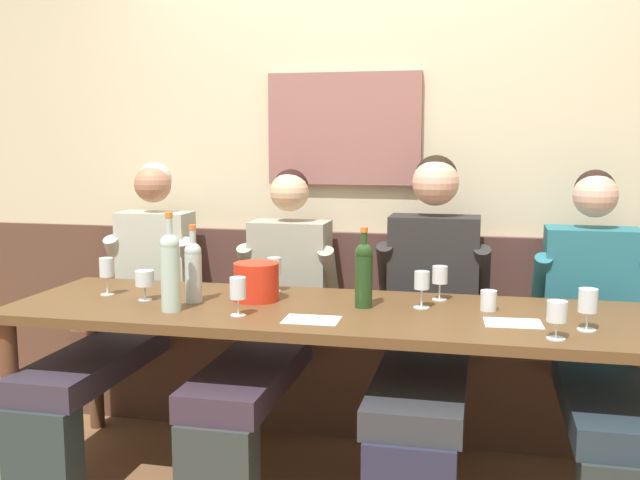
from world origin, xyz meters
TOP-DOWN VIEW (x-y plane):
  - room_wall_back at (-0.00, 1.09)m, footprint 6.80×0.12m
  - wood_wainscot_panel at (0.00, 1.04)m, footprint 6.80×0.03m
  - wall_bench at (0.00, 0.83)m, footprint 2.92×0.42m
  - dining_table at (0.00, 0.14)m, footprint 2.62×0.79m
  - person_center_right_seat at (-1.06, 0.46)m, footprint 0.48×1.23m
  - person_center_left_seat at (-0.34, 0.47)m, footprint 0.49×1.24m
  - person_right_seat at (0.38, 0.50)m, footprint 0.53×1.25m
  - person_left_seat at (1.09, 0.48)m, footprint 0.52×1.25m
  - ice_bucket at (-0.33, 0.22)m, footprint 0.19×0.19m
  - wine_bottle_amber_mid at (0.14, 0.20)m, footprint 0.07×0.07m
  - wine_bottle_green_tall at (-0.60, -0.04)m, footprint 0.08×0.08m
  - wine_bottle_clear_water at (-0.57, 0.13)m, footprint 0.07×0.07m
  - wine_glass_by_bottle at (0.97, 0.01)m, footprint 0.07×0.07m
  - wine_glass_right_end at (0.86, -0.13)m, footprint 0.07×0.07m
  - wine_glass_near_bucket at (0.43, 0.40)m, footprint 0.07×0.07m
  - wine_glass_center_rear at (-1.00, 0.18)m, footprint 0.06×0.06m
  - wine_glass_left_end at (-0.30, 0.42)m, footprint 0.06×0.06m
  - wine_glass_center_front at (-0.79, 0.12)m, footprint 0.08×0.08m
  - wine_glass_mid_right at (0.37, 0.23)m, footprint 0.06×0.06m
  - wine_glass_mid_left at (-0.31, -0.05)m, footprint 0.06×0.06m
  - water_tumbler_left at (0.63, 0.25)m, footprint 0.07×0.07m
  - tasting_sheet_left_guest at (-0.02, -0.06)m, footprint 0.21×0.15m
  - tasting_sheet_right_guest at (0.72, 0.06)m, footprint 0.22×0.16m

SIDE VIEW (x-z plane):
  - wall_bench at x=0.00m, z-range -0.19..0.75m
  - wood_wainscot_panel at x=0.00m, z-range 0.00..0.94m
  - person_center_left_seat at x=-0.34m, z-range -0.02..1.25m
  - person_center_right_seat at x=-1.06m, z-range -0.03..1.27m
  - person_left_seat at x=1.09m, z-range -0.02..1.26m
  - person_right_seat at x=0.38m, z-range -0.01..1.33m
  - dining_table at x=0.00m, z-range 0.30..1.04m
  - tasting_sheet_left_guest at x=-0.02m, z-range 0.74..0.74m
  - tasting_sheet_right_guest at x=0.72m, z-range 0.74..0.74m
  - water_tumbler_left at x=0.63m, z-range 0.74..0.82m
  - ice_bucket at x=-0.33m, z-range 0.74..0.90m
  - wine_glass_center_front at x=-0.79m, z-range 0.77..0.89m
  - wine_glass_right_end at x=0.86m, z-range 0.76..0.90m
  - wine_glass_mid_left at x=-0.31m, z-range 0.77..0.92m
  - wine_glass_near_bucket at x=0.43m, z-range 0.77..0.91m
  - wine_glass_by_bottle at x=0.97m, z-range 0.77..0.92m
  - wine_glass_mid_right at x=0.37m, z-range 0.77..0.92m
  - wine_glass_left_end at x=-0.30m, z-range 0.78..0.93m
  - wine_glass_center_rear at x=-1.00m, z-range 0.78..0.94m
  - wine_bottle_clear_water at x=-0.57m, z-range 0.72..1.04m
  - wine_bottle_amber_mid at x=0.14m, z-range 0.72..1.05m
  - wine_bottle_green_tall at x=-0.60m, z-range 0.71..1.11m
  - room_wall_back at x=0.00m, z-range 0.00..2.80m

